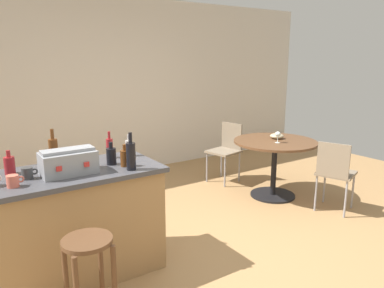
% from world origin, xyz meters
% --- Properties ---
extents(ground_plane, '(8.80, 8.80, 0.00)m').
position_xyz_m(ground_plane, '(0.00, 0.00, 0.00)').
color(ground_plane, '#A37A4C').
extents(back_wall, '(8.00, 0.10, 2.70)m').
position_xyz_m(back_wall, '(0.00, 2.98, 1.35)').
color(back_wall, beige).
rests_on(back_wall, ground_plane).
extents(kitchen_island, '(1.44, 0.71, 0.92)m').
position_xyz_m(kitchen_island, '(-1.26, 0.44, 0.46)').
color(kitchen_island, '#A37A4C').
rests_on(kitchen_island, ground_plane).
extents(wooden_stool, '(0.33, 0.33, 0.67)m').
position_xyz_m(wooden_stool, '(-1.37, -0.27, 0.48)').
color(wooden_stool, brown).
rests_on(wooden_stool, ground_plane).
extents(dining_table, '(1.07, 1.07, 0.76)m').
position_xyz_m(dining_table, '(1.49, 0.83, 0.58)').
color(dining_table, black).
rests_on(dining_table, ground_plane).
extents(folding_chair_near, '(0.48, 0.48, 0.86)m').
position_xyz_m(folding_chair_near, '(1.37, 1.68, 0.51)').
color(folding_chair_near, '#7F705B').
rests_on(folding_chair_near, ground_plane).
extents(folding_chair_far, '(0.51, 0.51, 0.86)m').
position_xyz_m(folding_chair_far, '(1.70, 0.06, 0.51)').
color(folding_chair_far, '#7F705B').
rests_on(folding_chair_far, ground_plane).
extents(toolbox, '(0.41, 0.24, 0.20)m').
position_xyz_m(toolbox, '(-1.28, 0.37, 1.02)').
color(toolbox, gray).
rests_on(toolbox, kitchen_island).
extents(bottle_0, '(0.08, 0.08, 0.19)m').
position_xyz_m(bottle_0, '(-1.66, 0.62, 0.99)').
color(bottle_0, maroon).
rests_on(bottle_0, kitchen_island).
extents(bottle_1, '(0.06, 0.06, 0.20)m').
position_xyz_m(bottle_1, '(-0.66, 0.61, 1.00)').
color(bottle_1, '#B7B2AD').
rests_on(bottle_1, kitchen_island).
extents(bottle_2, '(0.08, 0.08, 0.19)m').
position_xyz_m(bottle_2, '(-0.90, 0.43, 0.99)').
color(bottle_2, black).
rests_on(bottle_2, kitchen_island).
extents(bottle_3, '(0.06, 0.06, 0.24)m').
position_xyz_m(bottle_3, '(-0.83, 0.64, 1.01)').
color(bottle_3, maroon).
rests_on(bottle_3, kitchen_island).
extents(bottle_4, '(0.07, 0.07, 0.31)m').
position_xyz_m(bottle_4, '(-1.31, 0.66, 1.04)').
color(bottle_4, '#603314').
rests_on(bottle_4, kitchen_island).
extents(bottle_5, '(0.08, 0.08, 0.31)m').
position_xyz_m(bottle_5, '(-0.83, 0.20, 1.04)').
color(bottle_5, black).
rests_on(bottle_5, kitchen_island).
extents(bottle_6, '(0.07, 0.07, 0.19)m').
position_xyz_m(bottle_6, '(-0.83, 0.32, 0.99)').
color(bottle_6, '#603314').
rests_on(bottle_6, kitchen_island).
extents(cup_0, '(0.12, 0.08, 0.09)m').
position_xyz_m(cup_0, '(-1.69, 0.28, 0.96)').
color(cup_0, '#DB6651').
rests_on(cup_0, kitchen_island).
extents(cup_1, '(0.12, 0.08, 0.09)m').
position_xyz_m(cup_1, '(-1.57, 0.42, 0.96)').
color(cup_1, '#383838').
rests_on(cup_1, kitchen_island).
extents(wine_glass, '(0.07, 0.07, 0.14)m').
position_xyz_m(wine_glass, '(1.42, 0.72, 0.86)').
color(wine_glass, silver).
rests_on(wine_glass, dining_table).
extents(serving_bowl, '(0.18, 0.18, 0.07)m').
position_xyz_m(serving_bowl, '(1.59, 0.90, 0.79)').
color(serving_bowl, tan).
rests_on(serving_bowl, dining_table).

